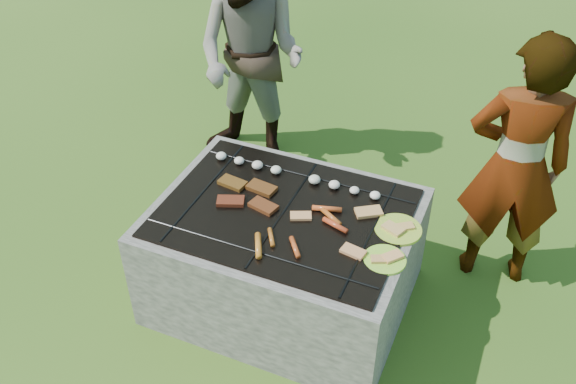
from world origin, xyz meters
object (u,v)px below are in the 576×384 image
object	(u,v)px
plate_near	(385,259)
bystander	(251,57)
plate_far	(398,229)
cook	(516,166)
fire_pit	(284,259)

from	to	relation	value
plate_near	bystander	bearing A→B (deg)	135.38
plate_far	plate_near	xyz separation A→B (m)	(0.00, -0.22, -0.00)
plate_far	cook	bearing A→B (deg)	51.35
cook	bystander	world-z (taller)	bystander
fire_pit	plate_far	size ratio (longest dim) A/B	4.88
plate_near	cook	size ratio (longest dim) A/B	0.14
plate_near	bystander	size ratio (longest dim) A/B	0.13
plate_near	fire_pit	bearing A→B (deg)	167.21
fire_pit	plate_near	distance (m)	0.66
plate_far	bystander	xyz separation A→B (m)	(-1.30, 1.06, 0.18)
plate_far	bystander	distance (m)	1.68
plate_far	cook	world-z (taller)	cook
fire_pit	cook	world-z (taller)	cook
fire_pit	cook	bearing A→B (deg)	33.21
fire_pit	bystander	size ratio (longest dim) A/B	0.82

